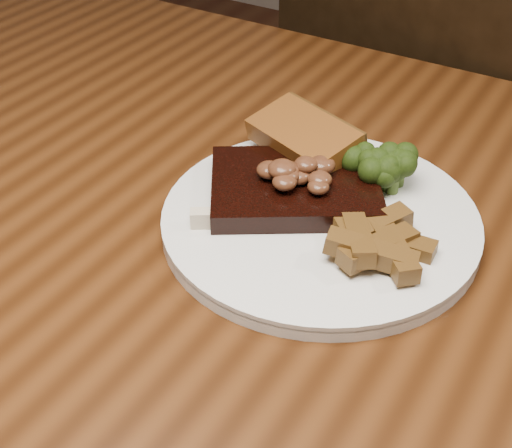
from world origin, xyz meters
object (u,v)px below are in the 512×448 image
at_px(plate, 320,222).
at_px(steak, 295,189).
at_px(potato_wedges, 382,242).
at_px(garlic_bread, 303,154).
at_px(chair_far, 410,166).
at_px(dining_table, 264,321).

distance_m(plate, steak, 0.04).
xyz_separation_m(plate, potato_wedges, (0.07, -0.02, 0.02)).
bearing_deg(potato_wedges, steak, 162.29).
xyz_separation_m(steak, garlic_bread, (-0.02, 0.06, 0.00)).
bearing_deg(steak, chair_far, 63.60).
distance_m(plate, potato_wedges, 0.07).
bearing_deg(steak, plate, -53.56).
bearing_deg(chair_far, plate, 111.42).
xyz_separation_m(plate, garlic_bread, (-0.06, 0.07, 0.02)).
distance_m(chair_far, potato_wedges, 0.68).
relative_size(dining_table, garlic_bread, 14.42).
bearing_deg(garlic_bread, steak, -48.69).
bearing_deg(dining_table, garlic_bread, 102.65).
xyz_separation_m(dining_table, garlic_bread, (-0.03, 0.12, 0.12)).
xyz_separation_m(steak, potato_wedges, (0.10, -0.03, 0.00)).
bearing_deg(plate, potato_wedges, -15.92).
height_order(plate, potato_wedges, potato_wedges).
relative_size(steak, garlic_bread, 1.41).
height_order(steak, potato_wedges, potato_wedges).
bearing_deg(chair_far, garlic_bread, 106.34).
height_order(chair_far, potato_wedges, chair_far).
height_order(plate, steak, steak).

